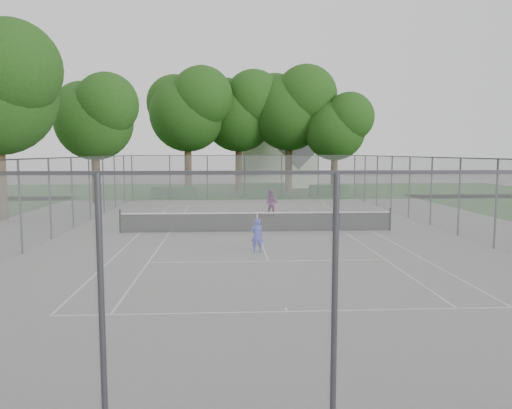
{
  "coord_description": "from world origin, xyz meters",
  "views": [
    {
      "loc": [
        -1.39,
        -23.27,
        3.76
      ],
      "look_at": [
        0.0,
        1.0,
        1.2
      ],
      "focal_mm": 35.0,
      "sensor_mm": 36.0,
      "label": 1
    }
  ],
  "objects": [
    {
      "name": "tennis_net",
      "position": [
        0.0,
        0.0,
        0.51
      ],
      "size": [
        12.87,
        0.1,
        1.1
      ],
      "color": "black",
      "rests_on": "ground"
    },
    {
      "name": "grass_far",
      "position": [
        0.0,
        26.0,
        0.0
      ],
      "size": [
        60.0,
        20.0,
        0.0
      ],
      "primitive_type": "cube",
      "color": "#1C4B15",
      "rests_on": "ground"
    },
    {
      "name": "hedge_left",
      "position": [
        -5.82,
        18.19,
        0.45
      ],
      "size": [
        3.59,
        1.08,
        0.9
      ],
      "primitive_type": "cube",
      "color": "#174919",
      "rests_on": "ground"
    },
    {
      "name": "tree_far_right",
      "position": [
        8.31,
        21.18,
        6.19
      ],
      "size": [
        6.27,
        5.72,
        9.01
      ],
      "color": "#3E2916",
      "rests_on": "ground"
    },
    {
      "name": "woman_player",
      "position": [
        1.17,
        5.62,
        0.79
      ],
      "size": [
        0.94,
        0.85,
        1.58
      ],
      "primitive_type": "imported",
      "rotation": [
        0.0,
        0.0,
        -0.41
      ],
      "color": "#6E2468",
      "rests_on": "ground"
    },
    {
      "name": "tree_far_midleft",
      "position": [
        -0.21,
        24.25,
        7.79
      ],
      "size": [
        7.88,
        7.2,
        11.33
      ],
      "color": "#3E2916",
      "rests_on": "ground"
    },
    {
      "name": "tree_far_left",
      "position": [
        -4.87,
        22.47,
        7.79
      ],
      "size": [
        7.88,
        7.19,
        11.33
      ],
      "color": "#3E2916",
      "rests_on": "ground"
    },
    {
      "name": "court_markings",
      "position": [
        0.0,
        0.0,
        0.01
      ],
      "size": [
        11.03,
        23.83,
        0.01
      ],
      "color": "silver",
      "rests_on": "ground"
    },
    {
      "name": "hedge_mid",
      "position": [
        1.56,
        18.54,
        0.58
      ],
      "size": [
        3.72,
        1.06,
        1.17
      ],
      "primitive_type": "cube",
      "color": "#174919",
      "rests_on": "ground"
    },
    {
      "name": "perimeter_fence",
      "position": [
        0.0,
        0.0,
        1.81
      ],
      "size": [
        18.08,
        34.08,
        3.52
      ],
      "color": "#38383D",
      "rests_on": "ground"
    },
    {
      "name": "ground",
      "position": [
        0.0,
        0.0,
        0.0
      ],
      "size": [
        120.0,
        120.0,
        0.0
      ],
      "primitive_type": "plane",
      "color": "slate",
      "rests_on": "ground"
    },
    {
      "name": "hedge_right",
      "position": [
        7.23,
        18.57,
        0.49
      ],
      "size": [
        3.27,
        1.2,
        0.98
      ],
      "primitive_type": "cube",
      "color": "#174919",
      "rests_on": "ground"
    },
    {
      "name": "house",
      "position": [
        4.09,
        31.19,
        3.93
      ],
      "size": [
        7.85,
        6.08,
        9.77
      ],
      "color": "white",
      "rests_on": "ground"
    },
    {
      "name": "tree_side_back",
      "position": [
        -11.07,
        14.34,
        6.5
      ],
      "size": [
        6.58,
        6.01,
        9.46
      ],
      "color": "#3E2916",
      "rests_on": "ground"
    },
    {
      "name": "tree_far_midright",
      "position": [
        4.44,
        23.18,
        8.0
      ],
      "size": [
        8.1,
        7.4,
        11.64
      ],
      "color": "#3E2916",
      "rests_on": "ground"
    },
    {
      "name": "girl_player",
      "position": [
        -0.3,
        -4.82,
        0.65
      ],
      "size": [
        0.5,
        0.36,
        1.29
      ],
      "primitive_type": "imported",
      "rotation": [
        0.0,
        0.0,
        3.26
      ],
      "color": "blue",
      "rests_on": "ground"
    }
  ]
}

